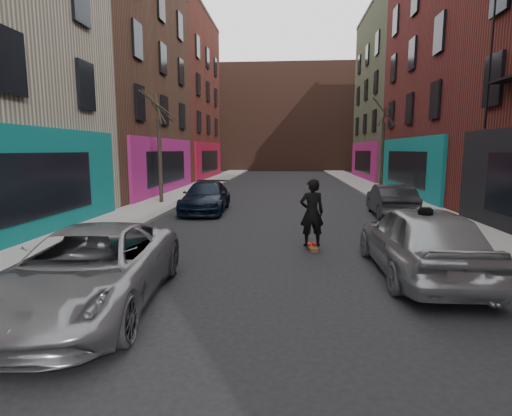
% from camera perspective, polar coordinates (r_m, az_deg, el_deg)
% --- Properties ---
extents(sidewalk_left, '(2.50, 84.00, 0.13)m').
position_cam_1_polar(sidewalk_left, '(32.67, -6.99, 3.46)').
color(sidewalk_left, gray).
rests_on(sidewalk_left, ground).
extents(sidewalk_right, '(2.50, 84.00, 0.13)m').
position_cam_1_polar(sidewalk_right, '(32.57, 15.14, 3.22)').
color(sidewalk_right, gray).
rests_on(sidewalk_right, ground).
extents(building_far, '(40.00, 10.00, 14.00)m').
position_cam_1_polar(building_far, '(58.05, 4.37, 12.44)').
color(building_far, '#47281E').
rests_on(building_far, ground).
extents(tree_left_far, '(2.00, 2.00, 6.50)m').
position_cam_1_polar(tree_left_far, '(20.93, -13.65, 9.70)').
color(tree_left_far, black).
rests_on(tree_left_far, sidewalk_left).
extents(tree_right_far, '(2.00, 2.00, 6.80)m').
position_cam_1_polar(tree_right_far, '(26.58, 17.69, 9.52)').
color(tree_right_far, black).
rests_on(tree_right_far, sidewalk_right).
extents(parked_left_far, '(2.77, 5.27, 1.42)m').
position_cam_1_polar(parked_left_far, '(7.70, -22.64, -8.02)').
color(parked_left_far, gray).
rests_on(parked_left_far, ground).
extents(parked_left_end, '(2.06, 4.70, 1.34)m').
position_cam_1_polar(parked_left_end, '(18.19, -7.18, 1.56)').
color(parked_left_end, black).
rests_on(parked_left_end, ground).
extents(parked_right_far, '(1.97, 4.81, 1.63)m').
position_cam_1_polar(parked_right_far, '(9.56, 22.39, -4.22)').
color(parked_right_far, '#969A9E').
rests_on(parked_right_far, ground).
extents(parked_right_end, '(1.63, 4.21, 1.37)m').
position_cam_1_polar(parked_right_end, '(17.67, 18.71, 1.03)').
color(parked_right_end, black).
rests_on(parked_right_end, ground).
extents(skateboard, '(0.36, 0.83, 0.10)m').
position_cam_1_polar(skateboard, '(11.46, 7.89, -5.59)').
color(skateboard, brown).
rests_on(skateboard, ground).
extents(skateboarder, '(0.76, 0.57, 1.90)m').
position_cam_1_polar(skateboarder, '(11.26, 7.99, -0.66)').
color(skateboarder, black).
rests_on(skateboarder, skateboard).
extents(pedestrian, '(0.89, 0.75, 1.65)m').
position_cam_1_polar(pedestrian, '(8.84, 22.53, -5.09)').
color(pedestrian, black).
rests_on(pedestrian, ground).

